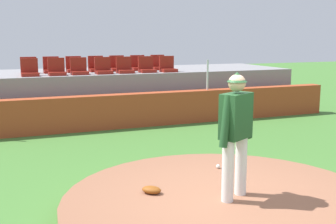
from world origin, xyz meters
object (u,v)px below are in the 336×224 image
(stadium_chair_2, at_px, (79,69))
(stadium_chair_9, at_px, (74,67))
(baseball, at_px, (218,166))
(stadium_chair_11, at_px, (117,66))
(stadium_chair_10, at_px, (96,67))
(stadium_chair_0, at_px, (30,71))
(stadium_chair_6, at_px, (168,67))
(pitcher, at_px, (236,126))
(stadium_chair_12, at_px, (138,66))
(stadium_chair_8, at_px, (51,68))
(stadium_chair_5, at_px, (147,67))
(stadium_chair_1, at_px, (57,70))
(stadium_chair_13, at_px, (158,65))
(stadium_chair_3, at_px, (103,69))
(fielding_glove, at_px, (152,190))
(stadium_chair_4, at_px, (125,68))
(stadium_chair_7, at_px, (29,68))

(stadium_chair_2, xyz_separation_m, stadium_chair_9, (0.00, 0.90, 0.00))
(baseball, relative_size, stadium_chair_11, 0.15)
(stadium_chair_10, bearing_deg, stadium_chair_0, 22.85)
(stadium_chair_6, bearing_deg, stadium_chair_10, -23.80)
(pitcher, height_order, stadium_chair_2, pitcher)
(stadium_chair_2, height_order, stadium_chair_11, same)
(stadium_chair_10, xyz_separation_m, stadium_chair_12, (1.42, -0.00, 0.00))
(stadium_chair_8, bearing_deg, stadium_chair_5, 162.14)
(pitcher, relative_size, stadium_chair_1, 3.66)
(stadium_chair_2, bearing_deg, stadium_chair_13, -162.73)
(stadium_chair_1, xyz_separation_m, stadium_chair_11, (2.06, 0.91, 0.00))
(stadium_chair_2, xyz_separation_m, stadium_chair_8, (-0.69, 0.91, 0.00))
(stadium_chair_11, bearing_deg, stadium_chair_9, -0.29)
(baseball, height_order, stadium_chair_0, stadium_chair_0)
(stadium_chair_0, height_order, stadium_chair_3, same)
(stadium_chair_3, relative_size, stadium_chair_12, 1.00)
(fielding_glove, xyz_separation_m, stadium_chair_10, (0.91, 7.94, 1.30))
(stadium_chair_2, relative_size, stadium_chair_13, 1.00)
(stadium_chair_2, distance_m, stadium_chair_4, 1.40)
(stadium_chair_8, bearing_deg, stadium_chair_13, 179.54)
(stadium_chair_6, distance_m, stadium_chair_8, 3.63)
(stadium_chair_0, bearing_deg, pitcher, 106.43)
(stadium_chair_5, bearing_deg, stadium_chair_6, 176.49)
(stadium_chair_2, height_order, stadium_chair_5, same)
(fielding_glove, xyz_separation_m, stadium_chair_11, (1.61, 7.94, 1.30))
(stadium_chair_4, relative_size, stadium_chair_5, 1.00)
(fielding_glove, relative_size, stadium_chair_9, 0.60)
(stadium_chair_0, relative_size, stadium_chair_7, 1.00)
(stadium_chair_0, distance_m, stadium_chair_11, 2.94)
(stadium_chair_4, xyz_separation_m, stadium_chair_5, (0.72, 0.01, 0.00))
(baseball, xyz_separation_m, stadium_chair_4, (0.09, 6.32, 1.32))
(stadium_chair_7, distance_m, stadium_chair_12, 3.48)
(stadium_chair_10, bearing_deg, stadium_chair_12, 179.93)
(fielding_glove, bearing_deg, stadium_chair_0, 144.49)
(stadium_chair_8, bearing_deg, stadium_chair_4, 156.47)
(stadium_chair_2, xyz_separation_m, stadium_chair_7, (-1.36, 0.91, 0.00))
(stadium_chair_6, distance_m, stadium_chair_11, 1.69)
(stadium_chair_3, distance_m, stadium_chair_5, 1.39)
(stadium_chair_3, bearing_deg, stadium_chair_1, 0.09)
(stadium_chair_8, xyz_separation_m, stadium_chair_12, (2.82, -0.02, 0.00))
(fielding_glove, relative_size, stadium_chair_4, 0.60)
(baseball, height_order, stadium_chair_11, stadium_chair_11)
(stadium_chair_2, relative_size, stadium_chair_9, 1.00)
(stadium_chair_0, height_order, stadium_chair_6, same)
(stadium_chair_0, height_order, stadium_chair_13, same)
(stadium_chair_12, height_order, stadium_chair_13, same)
(stadium_chair_13, bearing_deg, stadium_chair_11, -0.37)
(stadium_chair_7, height_order, stadium_chair_10, same)
(fielding_glove, height_order, stadium_chair_9, stadium_chair_9)
(stadium_chair_4, height_order, stadium_chair_9, same)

